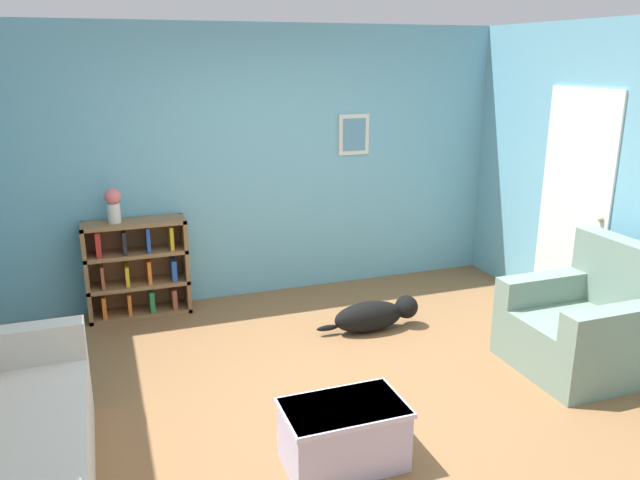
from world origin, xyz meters
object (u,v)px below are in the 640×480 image
Objects in this scene: dog at (375,315)px; vase at (113,203)px; bookshelf at (138,268)px; recliner_chair at (587,325)px; coffee_table at (344,433)px.

dog is 2.49m from vase.
recliner_chair is at bearing -35.41° from bookshelf.
bookshelf reaches higher than dog.
bookshelf is at bearing 109.15° from coffee_table.
bookshelf is at bearing 144.59° from recliner_chair.
recliner_chair reaches higher than dog.
bookshelf reaches higher than coffee_table.
vase is at bearing 146.14° from recliner_chair.
bookshelf is 0.97× the size of dog.
bookshelf is 2.20m from dog.
recliner_chair is 1.38× the size of coffee_table.
coffee_table is at bearing -70.85° from bookshelf.
vase reaches higher than dog.
dog is at bearing -27.44° from vase.
coffee_table is 0.76× the size of dog.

